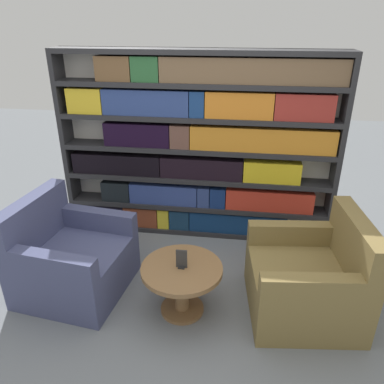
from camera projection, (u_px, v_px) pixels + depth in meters
name	position (u px, v px, depth m)	size (l,w,h in m)	color
ground_plane	(173.00, 323.00, 3.02)	(14.00, 14.00, 0.00)	slate
bookshelf	(199.00, 148.00, 3.92)	(2.88, 0.30, 1.97)	silver
armchair_left	(71.00, 260.00, 3.30)	(0.95, 0.96, 0.86)	#42476B
armchair_right	(309.00, 281.00, 3.04)	(0.94, 0.95, 0.86)	olive
coffee_table	(182.00, 280.00, 3.02)	(0.66, 0.66, 0.44)	brown
table_sign	(182.00, 260.00, 2.93)	(0.09, 0.06, 0.16)	black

